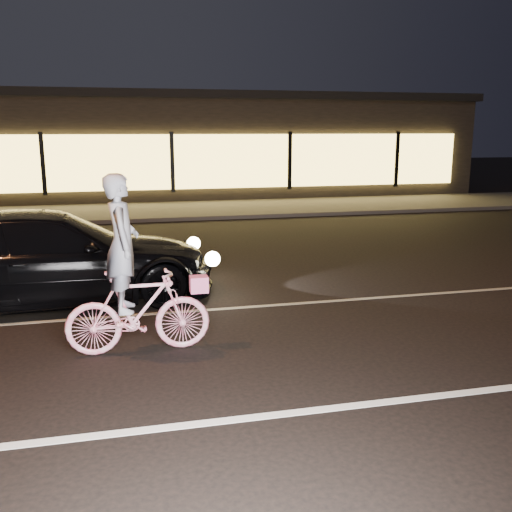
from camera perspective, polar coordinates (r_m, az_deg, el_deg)
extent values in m
plane|color=black|center=(7.31, 2.63, -9.78)|extent=(90.00, 90.00, 0.00)
cube|color=silver|center=(6.01, 6.69, -14.99)|extent=(60.00, 0.12, 0.01)
cube|color=gray|center=(9.13, -0.82, -5.12)|extent=(60.00, 0.10, 0.01)
cube|color=#383533|center=(19.77, -7.76, 4.54)|extent=(30.00, 4.00, 0.12)
cube|color=black|center=(25.57, -9.25, 10.65)|extent=(25.00, 8.00, 4.00)
cube|color=black|center=(25.59, -9.42, 15.24)|extent=(25.40, 8.40, 0.30)
cube|color=#FFD159|center=(21.51, -8.39, 9.28)|extent=(23.00, 0.15, 2.00)
cube|color=black|center=(21.51, -20.54, 8.63)|extent=(0.15, 0.08, 2.20)
cube|color=black|center=(21.43, -8.37, 9.27)|extent=(0.15, 0.08, 2.20)
cube|color=black|center=(22.28, 3.39, 9.50)|extent=(0.15, 0.08, 2.20)
cube|color=black|center=(23.96, 13.90, 9.38)|extent=(0.15, 0.08, 2.20)
imported|color=#FF3169|center=(7.34, -11.70, -5.43)|extent=(1.80, 0.51, 1.08)
imported|color=white|center=(7.12, -13.26, 1.23)|extent=(0.41, 0.62, 1.70)
cube|color=#EB4391|center=(7.31, -5.73, -2.82)|extent=(0.23, 0.19, 0.21)
imported|color=black|center=(9.77, -19.72, -0.14)|extent=(5.38, 2.63, 1.51)
sphere|color=#FFF2BF|center=(10.72, -6.26, 1.25)|extent=(0.25, 0.25, 0.25)
sphere|color=#FFF2BF|center=(9.40, -4.36, -0.30)|extent=(0.25, 0.25, 0.25)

